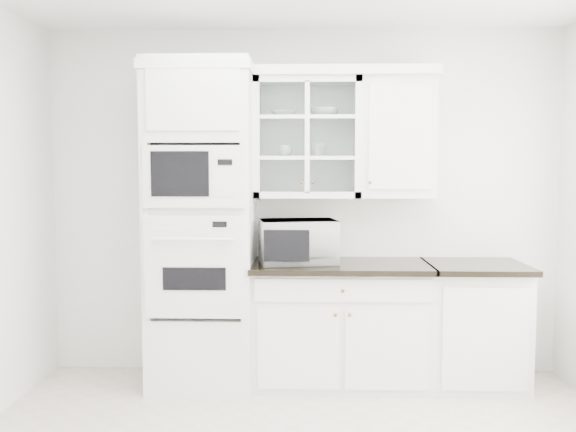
{
  "coord_description": "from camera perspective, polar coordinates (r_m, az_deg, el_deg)",
  "views": [
    {
      "loc": [
        0.02,
        -3.07,
        1.63
      ],
      "look_at": [
        -0.1,
        1.05,
        1.3
      ],
      "focal_mm": 38.0,
      "sensor_mm": 36.0,
      "label": 1
    }
  ],
  "objects": [
    {
      "name": "countertop_microwave",
      "position": [
        4.54,
        0.91,
        -2.37
      ],
      "size": [
        0.63,
        0.55,
        0.32
      ],
      "primitive_type": "imported",
      "rotation": [
        0.0,
        0.0,
        3.31
      ],
      "color": "white",
      "rests_on": "base_cabinet_run"
    },
    {
      "name": "bowl_b",
      "position": [
        4.69,
        3.44,
        9.62
      ],
      "size": [
        0.26,
        0.26,
        0.07
      ],
      "primitive_type": "imported",
      "rotation": [
        0.0,
        0.0,
        -0.31
      ],
      "color": "white",
      "rests_on": "upper_cabinet_glass"
    },
    {
      "name": "cup_a",
      "position": [
        4.65,
        -0.19,
        6.1
      ],
      "size": [
        0.13,
        0.13,
        0.09
      ],
      "primitive_type": "imported",
      "rotation": [
        0.0,
        0.0,
        -0.16
      ],
      "color": "white",
      "rests_on": "upper_cabinet_glass"
    },
    {
      "name": "cup_b",
      "position": [
        4.67,
        2.8,
        6.17
      ],
      "size": [
        0.13,
        0.13,
        0.1
      ],
      "primitive_type": "imported",
      "rotation": [
        0.0,
        0.0,
        0.26
      ],
      "color": "white",
      "rests_on": "upper_cabinet_glass"
    },
    {
      "name": "bowl_a",
      "position": [
        4.67,
        -0.4,
        9.55
      ],
      "size": [
        0.23,
        0.23,
        0.05
      ],
      "primitive_type": "imported",
      "rotation": [
        0.0,
        0.0,
        0.19
      ],
      "color": "white",
      "rests_on": "upper_cabinet_glass"
    },
    {
      "name": "upper_cabinet_solid",
      "position": [
        4.71,
        10.11,
        7.19
      ],
      "size": [
        0.55,
        0.33,
        0.9
      ],
      "primitive_type": "cube",
      "color": "white",
      "rests_on": "room_shell"
    },
    {
      "name": "oven_column",
      "position": [
        4.57,
        -8.03,
        -0.86
      ],
      "size": [
        0.76,
        0.68,
        2.4
      ],
      "color": "white",
      "rests_on": "ground"
    },
    {
      "name": "extra_base_cabinet",
      "position": [
        4.83,
        16.97,
        -9.6
      ],
      "size": [
        0.72,
        0.67,
        0.92
      ],
      "color": "white",
      "rests_on": "ground"
    },
    {
      "name": "crown_molding",
      "position": [
        4.68,
        0.5,
        13.24
      ],
      "size": [
        2.14,
        0.38,
        0.07
      ],
      "primitive_type": "cube",
      "color": "white",
      "rests_on": "room_shell"
    },
    {
      "name": "room_shell",
      "position": [
        3.5,
        1.35,
        7.01
      ],
      "size": [
        4.0,
        3.5,
        2.7
      ],
      "color": "white",
      "rests_on": "ground"
    },
    {
      "name": "base_cabinet_run",
      "position": [
        4.67,
        4.88,
        -9.9
      ],
      "size": [
        1.32,
        0.67,
        0.92
      ],
      "color": "white",
      "rests_on": "ground"
    },
    {
      "name": "upper_cabinet_glass",
      "position": [
        4.66,
        1.81,
        7.28
      ],
      "size": [
        0.8,
        0.33,
        0.9
      ],
      "color": "white",
      "rests_on": "room_shell"
    }
  ]
}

